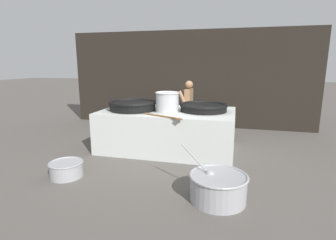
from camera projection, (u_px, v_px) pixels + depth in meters
ground_plane at (168, 148)px, 6.80m from camera, size 60.00×60.00×0.00m
back_wall at (188, 79)px, 9.12m from camera, size 8.51×0.24×3.27m
hearth_platform at (168, 130)px, 6.70m from camera, size 3.30×1.94×1.00m
giant_wok_near at (133, 105)px, 6.59m from camera, size 1.20×1.20×0.24m
giant_wok_far at (203, 107)px, 6.45m from camera, size 1.18×1.18×0.19m
stock_pot at (167, 102)px, 6.30m from camera, size 0.59×0.59×0.49m
stirring_paddle at (164, 117)px, 5.71m from camera, size 0.97×0.49×0.04m
cook at (188, 107)px, 7.78m from camera, size 0.40×0.61×1.67m
prep_bowl_vegetables at (218, 186)px, 4.15m from camera, size 1.15×0.93×0.81m
prep_bowl_meat at (66, 169)px, 5.06m from camera, size 0.65×0.65×0.30m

